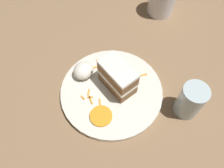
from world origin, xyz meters
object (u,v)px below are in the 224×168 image
object	(u,v)px
cream_dollop	(84,69)
orange_garnish	(101,116)
cake_slice	(118,77)
plate	(112,91)
drinking_glass	(189,102)

from	to	relation	value
cream_dollop	orange_garnish	world-z (taller)	cream_dollop
cream_dollop	orange_garnish	distance (m)	0.13
cream_dollop	cake_slice	bearing A→B (deg)	100.42
plate	cake_slice	world-z (taller)	cake_slice
drinking_glass	cake_slice	bearing A→B (deg)	-76.65
plate	cake_slice	xyz separation A→B (m)	(-0.02, 0.00, 0.05)
orange_garnish	drinking_glass	world-z (taller)	drinking_glass
orange_garnish	cake_slice	bearing A→B (deg)	-170.88
orange_garnish	plate	bearing A→B (deg)	-165.76
orange_garnish	cream_dollop	bearing A→B (deg)	-125.88
plate	cream_dollop	distance (m)	0.09
cream_dollop	drinking_glass	xyz separation A→B (m)	(-0.06, 0.27, 0.01)
plate	cake_slice	size ratio (longest dim) A/B	2.45
orange_garnish	drinking_glass	xyz separation A→B (m)	(-0.14, 0.16, 0.02)
cake_slice	drinking_glass	size ratio (longest dim) A/B	1.13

